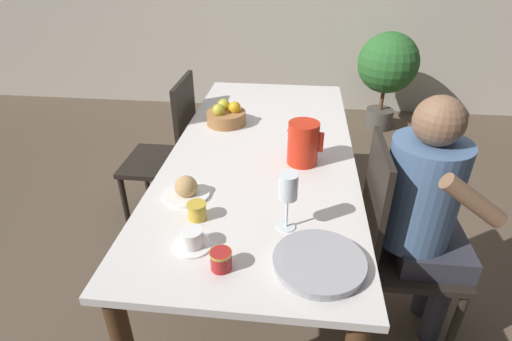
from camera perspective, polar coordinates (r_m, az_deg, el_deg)
The scene contains 14 objects.
ground_plane at distance 2.39m, azimuth 0.80°, elevation -13.42°, with size 20.00×20.00×0.00m, color brown.
dining_table at distance 1.99m, azimuth 0.94°, elevation 0.57°, with size 0.87×1.96×0.77m.
chair_person_side at distance 1.88m, azimuth 19.21°, elevation -9.69°, with size 0.42×0.42×0.97m.
chair_opposite at distance 2.53m, azimuth -12.16°, elevation 2.58°, with size 0.42×0.42×0.97m.
person_seated at distance 1.79m, azimuth 23.14°, elevation -4.94°, with size 0.39×0.41×1.17m.
red_pitcher at distance 1.79m, azimuth 6.74°, elevation 3.92°, with size 0.16×0.14×0.20m.
wine_glass_water at distance 1.34m, azimuth 4.58°, elevation -2.62°, with size 0.07×0.07×0.22m.
teacup_near_person at distance 1.35m, azimuth -9.15°, elevation -9.73°, with size 0.13×0.13×0.07m.
serving_tray at distance 1.29m, azimuth 9.00°, elevation -12.85°, with size 0.29×0.29×0.03m.
bread_plate at distance 1.60m, azimuth -9.92°, elevation -2.68°, with size 0.18×0.18×0.09m.
jam_jar_amber at distance 1.47m, azimuth -8.43°, elevation -5.64°, with size 0.07×0.07×0.06m.
jam_jar_red at distance 1.26m, azimuth -5.02°, elevation -12.51°, with size 0.07×0.07×0.06m.
fruit_bowl at distance 2.20m, azimuth -4.30°, elevation 7.86°, with size 0.21×0.21×0.12m.
potted_plant at distance 4.02m, azimuth 18.26°, elevation 13.85°, with size 0.56×0.56×0.92m.
Camera 1 is at (0.16, -1.72, 1.66)m, focal length 28.00 mm.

